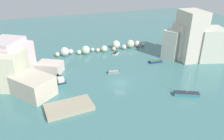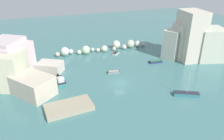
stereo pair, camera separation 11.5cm
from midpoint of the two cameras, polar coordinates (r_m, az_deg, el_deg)
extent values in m
plane|color=#447878|center=(51.12, 1.93, -3.47)|extent=(160.00, 160.00, 0.00)
cube|color=beige|center=(57.20, -25.51, 2.58)|extent=(9.44, 9.73, 9.70)
cube|color=beige|center=(57.75, -16.00, 0.64)|extent=(7.49, 6.88, 2.77)
cube|color=beige|center=(52.57, -24.37, -0.09)|extent=(6.66, 7.98, 8.14)
cube|color=beige|center=(48.72, -19.92, -3.88)|extent=(9.61, 10.03, 4.26)
cube|color=beige|center=(55.86, -23.64, 1.84)|extent=(8.57, 9.08, 8.65)
cube|color=beige|center=(67.26, 18.88, 7.20)|extent=(7.63, 6.94, 10.09)
cube|color=beige|center=(65.63, 15.28, 6.48)|extent=(5.68, 5.74, 8.45)
cube|color=beige|center=(71.99, 24.06, 6.04)|extent=(6.45, 7.23, 6.61)
cube|color=beige|center=(73.57, 22.68, 6.18)|extent=(8.02, 5.74, 5.39)
cube|color=beige|center=(68.55, 23.97, 6.27)|extent=(8.95, 9.16, 9.16)
cube|color=beige|center=(73.64, 24.25, 6.19)|extent=(6.70, 5.85, 6.07)
cube|color=beige|center=(65.71, 19.73, 8.42)|extent=(6.47, 8.38, 13.95)
sphere|color=beige|center=(67.64, -14.15, 3.99)|extent=(1.39, 1.39, 1.39)
sphere|color=silver|center=(67.58, -12.34, 4.74)|extent=(2.67, 2.67, 2.67)
sphere|color=beige|center=(68.75, -10.80, 4.77)|extent=(1.58, 1.58, 1.58)
sphere|color=beige|center=(67.97, -8.64, 4.62)|extent=(1.43, 1.43, 1.43)
sphere|color=beige|center=(67.88, -6.97, 5.24)|extent=(2.63, 2.63, 2.63)
sphere|color=beige|center=(69.77, -5.17, 5.32)|extent=(1.27, 1.27, 1.27)
sphere|color=beige|center=(69.28, -3.79, 5.22)|extent=(1.29, 1.29, 1.29)
sphere|color=beige|center=(69.30, -2.14, 5.60)|extent=(2.04, 2.04, 2.04)
sphere|color=beige|center=(70.36, 0.44, 5.57)|extent=(1.21, 1.21, 1.21)
sphere|color=beige|center=(72.07, 1.00, 6.70)|extent=(2.68, 2.68, 2.68)
sphere|color=beige|center=(71.55, 3.09, 6.06)|extent=(1.59, 1.59, 1.59)
sphere|color=beige|center=(72.91, 4.76, 6.83)|extent=(2.67, 2.67, 2.67)
sphere|color=beige|center=(74.18, 6.60, 6.85)|extent=(2.07, 2.07, 2.07)
sphere|color=beige|center=(75.05, 8.10, 6.65)|extent=(1.24, 1.24, 1.24)
cube|color=tan|center=(43.08, -11.25, -9.52)|extent=(9.35, 5.63, 0.90)
cube|color=gray|center=(55.69, 0.38, -0.56)|extent=(3.22, 1.52, 0.49)
cube|color=#2F3024|center=(55.57, 0.38, -0.31)|extent=(3.16, 1.49, 0.06)
cube|color=#ADA89E|center=(55.56, 0.38, -0.30)|extent=(2.74, 1.29, 0.08)
cube|color=teal|center=(48.93, 18.87, -5.99)|extent=(5.36, 3.58, 0.71)
cube|color=#272936|center=(48.74, 18.93, -5.60)|extent=(5.26, 3.50, 0.06)
cylinder|color=silver|center=(47.57, 19.35, -3.10)|extent=(0.10, 0.10, 4.92)
cube|color=teal|center=(52.58, -13.45, -2.90)|extent=(2.39, 4.88, 0.71)
cube|color=black|center=(52.40, -13.49, -2.53)|extent=(2.34, 4.78, 0.06)
cube|color=silver|center=(51.42, -13.33, -2.49)|extent=(1.53, 1.61, 1.01)
cube|color=black|center=(54.24, -14.03, -1.31)|extent=(0.47, 0.40, 0.50)
cube|color=navy|center=(62.86, 11.26, 2.15)|extent=(3.82, 1.48, 0.51)
cube|color=#2A2521|center=(62.75, 11.28, 2.38)|extent=(3.74, 1.45, 0.06)
cube|color=#2D7047|center=(62.75, 11.28, 2.39)|extent=(3.24, 1.26, 0.08)
cube|color=white|center=(67.70, 0.84, 4.38)|extent=(2.56, 2.55, 0.42)
cube|color=#2F1F23|center=(67.61, 0.84, 4.57)|extent=(2.51, 2.50, 0.06)
cube|color=#408E43|center=(60.68, -15.71, 0.96)|extent=(4.19, 6.20, 0.92)
cube|color=#262635|center=(60.49, -15.76, 1.38)|extent=(4.11, 6.07, 0.06)
cube|color=silver|center=(60.90, -16.09, 1.94)|extent=(2.24, 2.40, 0.89)
cube|color=black|center=(58.11, -14.61, 0.74)|extent=(0.54, 0.49, 0.50)
camera|label=1|loc=(0.06, -90.06, -0.03)|focal=34.94mm
camera|label=2|loc=(0.06, 89.94, 0.03)|focal=34.94mm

